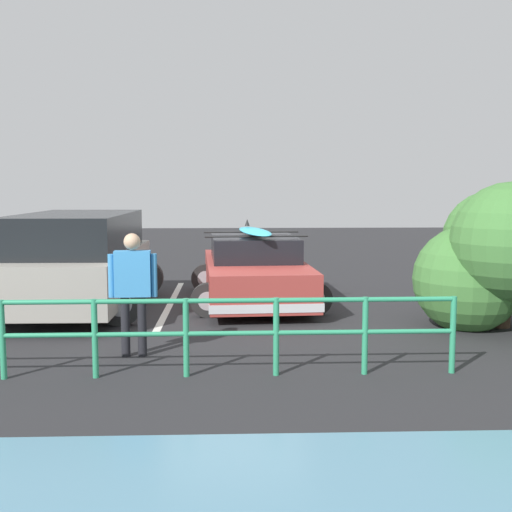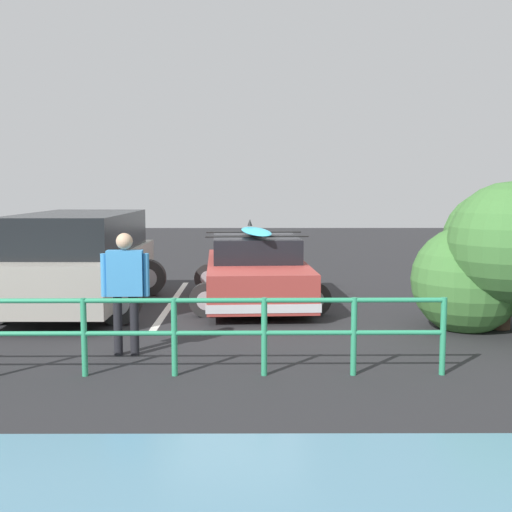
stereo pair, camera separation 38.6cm
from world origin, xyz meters
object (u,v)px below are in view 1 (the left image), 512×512
Objects in this scene: bush_near_left at (498,256)px; sedan_car at (255,271)px; suv_car at (78,260)px; person_bystander at (133,283)px.

sedan_car is at bearing -32.39° from bush_near_left.
suv_car is 7.07m from bush_near_left.
person_bystander is at bearing 15.44° from bush_near_left.
bush_near_left is at bearing -164.56° from person_bystander.
suv_car reaches higher than sedan_car.
bush_near_left reaches higher than person_bystander.
suv_car is (3.17, 0.59, 0.29)m from sedan_car.
person_bystander is at bearing 114.45° from suv_car.
suv_car reaches higher than person_bystander.
sedan_car is 4.20m from person_bystander.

